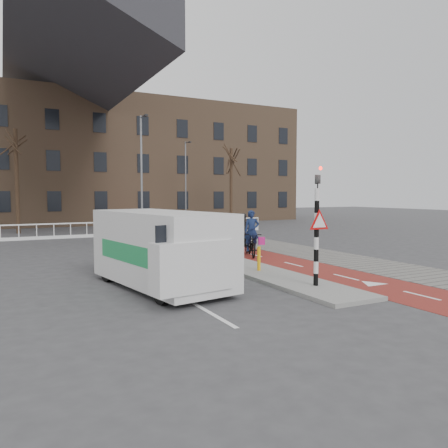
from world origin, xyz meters
name	(u,v)px	position (x,y,z in m)	size (l,w,h in m)	color
ground	(292,276)	(0.00, 0.00, 0.00)	(120.00, 120.00, 0.00)	#38383A
bike_lane	(209,244)	(1.50, 10.00, 0.01)	(2.50, 60.00, 0.01)	maroon
sidewalk	(252,242)	(4.30, 10.00, 0.01)	(3.00, 60.00, 0.01)	slate
curb_island	(222,260)	(-0.70, 4.00, 0.06)	(1.80, 16.00, 0.12)	gray
traffic_signal	(317,223)	(-0.60, -2.02, 1.99)	(0.80, 0.80, 3.68)	black
bollard	(259,258)	(-0.77, 0.95, 0.54)	(0.12, 0.12, 0.85)	#F4AF0D
cyclist_near	(252,241)	(1.18, 4.74, 0.71)	(1.42, 2.13, 2.08)	black
cyclist_far	(244,236)	(1.56, 6.11, 0.79)	(0.95, 1.81, 1.88)	black
van	(160,248)	(-4.63, 0.33, 1.21)	(3.02, 5.65, 2.31)	silver
railing	(71,233)	(-5.00, 17.00, 0.31)	(28.00, 0.10, 0.99)	silver
townhouse_row	(69,141)	(-3.00, 32.00, 7.81)	(46.00, 10.00, 15.90)	#7F6047
tree_mid	(17,182)	(-7.86, 22.14, 3.70)	(0.28, 0.28, 7.40)	black
tree_right	(231,187)	(9.35, 22.17, 3.42)	(0.27, 0.27, 6.83)	black
streetlight_near	(142,179)	(-1.40, 13.28, 3.72)	(0.12, 0.12, 7.43)	slate
streetlight_right	(186,184)	(5.75, 24.01, 3.71)	(0.12, 0.12, 7.42)	slate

